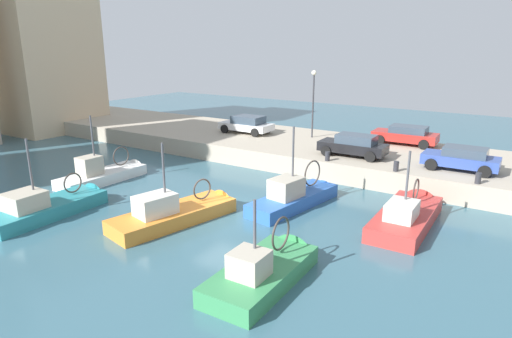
{
  "coord_description": "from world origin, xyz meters",
  "views": [
    {
      "loc": [
        -15.76,
        -12.07,
        7.79
      ],
      "look_at": [
        3.59,
        0.55,
        1.2
      ],
      "focal_mm": 30.74,
      "sensor_mm": 36.0,
      "label": 1
    }
  ],
  "objects_px": {
    "parked_car_black": "(354,145)",
    "parked_car_red": "(406,135)",
    "fishing_boat_blue": "(297,202)",
    "fishing_boat_orange": "(181,217)",
    "fishing_boat_teal": "(54,211)",
    "mooring_bollard_mid": "(396,166)",
    "parked_car_blue": "(462,158)",
    "mooring_bollard_south": "(478,178)",
    "quay_streetlamp": "(313,93)",
    "fishing_boat_red": "(407,220)",
    "parked_car_white": "(247,124)",
    "mooring_bollard_north": "(327,156)",
    "fishing_boat_green": "(268,275)",
    "fishing_boat_white": "(108,178)"
  },
  "relations": [
    {
      "from": "parked_car_white",
      "to": "mooring_bollard_mid",
      "type": "distance_m",
      "value": 13.43
    },
    {
      "from": "mooring_bollard_south",
      "to": "mooring_bollard_mid",
      "type": "distance_m",
      "value": 4.0
    },
    {
      "from": "mooring_bollard_mid",
      "to": "mooring_bollard_north",
      "type": "relative_size",
      "value": 1.0
    },
    {
      "from": "mooring_bollard_mid",
      "to": "quay_streetlamp",
      "type": "bearing_deg",
      "value": 53.99
    },
    {
      "from": "fishing_boat_white",
      "to": "mooring_bollard_north",
      "type": "distance_m",
      "value": 13.09
    },
    {
      "from": "parked_car_black",
      "to": "fishing_boat_red",
      "type": "bearing_deg",
      "value": -139.71
    },
    {
      "from": "fishing_boat_red",
      "to": "fishing_boat_orange",
      "type": "distance_m",
      "value": 10.35
    },
    {
      "from": "parked_car_black",
      "to": "mooring_bollard_north",
      "type": "xyz_separation_m",
      "value": [
        -1.88,
        0.86,
        -0.42
      ]
    },
    {
      "from": "quay_streetlamp",
      "to": "fishing_boat_orange",
      "type": "bearing_deg",
      "value": -177.29
    },
    {
      "from": "fishing_boat_orange",
      "to": "parked_car_blue",
      "type": "height_order",
      "value": "fishing_boat_orange"
    },
    {
      "from": "fishing_boat_orange",
      "to": "mooring_bollard_north",
      "type": "height_order",
      "value": "fishing_boat_orange"
    },
    {
      "from": "mooring_bollard_mid",
      "to": "parked_car_blue",
      "type": "bearing_deg",
      "value": -54.09
    },
    {
      "from": "parked_car_blue",
      "to": "parked_car_red",
      "type": "relative_size",
      "value": 0.91
    },
    {
      "from": "fishing_boat_teal",
      "to": "parked_car_white",
      "type": "distance_m",
      "value": 16.45
    },
    {
      "from": "fishing_boat_white",
      "to": "mooring_bollard_south",
      "type": "height_order",
      "value": "fishing_boat_white"
    },
    {
      "from": "fishing_boat_green",
      "to": "parked_car_black",
      "type": "bearing_deg",
      "value": 9.12
    },
    {
      "from": "fishing_boat_orange",
      "to": "parked_car_red",
      "type": "height_order",
      "value": "fishing_boat_orange"
    },
    {
      "from": "fishing_boat_teal",
      "to": "mooring_bollard_mid",
      "type": "relative_size",
      "value": 11.47
    },
    {
      "from": "parked_car_black",
      "to": "parked_car_red",
      "type": "relative_size",
      "value": 0.96
    },
    {
      "from": "fishing_boat_green",
      "to": "mooring_bollard_south",
      "type": "relative_size",
      "value": 10.13
    },
    {
      "from": "quay_streetlamp",
      "to": "fishing_boat_red",
      "type": "bearing_deg",
      "value": -135.04
    },
    {
      "from": "parked_car_red",
      "to": "parked_car_blue",
      "type": "bearing_deg",
      "value": -138.86
    },
    {
      "from": "parked_car_black",
      "to": "fishing_boat_orange",
      "type": "bearing_deg",
      "value": 160.7
    },
    {
      "from": "fishing_boat_teal",
      "to": "parked_car_white",
      "type": "relative_size",
      "value": 1.54
    },
    {
      "from": "mooring_bollard_north",
      "to": "mooring_bollard_south",
      "type": "bearing_deg",
      "value": -90.0
    },
    {
      "from": "fishing_boat_white",
      "to": "fishing_boat_red",
      "type": "bearing_deg",
      "value": -79.22
    },
    {
      "from": "fishing_boat_orange",
      "to": "parked_car_red",
      "type": "bearing_deg",
      "value": -19.32
    },
    {
      "from": "parked_car_black",
      "to": "parked_car_red",
      "type": "xyz_separation_m",
      "value": [
        5.06,
        -1.78,
        -0.02
      ]
    },
    {
      "from": "fishing_boat_white",
      "to": "parked_car_red",
      "type": "xyz_separation_m",
      "value": [
        14.0,
        -13.57,
        1.74
      ]
    },
    {
      "from": "parked_car_blue",
      "to": "mooring_bollard_south",
      "type": "bearing_deg",
      "value": -151.7
    },
    {
      "from": "fishing_boat_red",
      "to": "parked_car_red",
      "type": "height_order",
      "value": "fishing_boat_red"
    },
    {
      "from": "fishing_boat_orange",
      "to": "fishing_boat_white",
      "type": "bearing_deg",
      "value": 74.04
    },
    {
      "from": "fishing_boat_teal",
      "to": "quay_streetlamp",
      "type": "distance_m",
      "value": 18.82
    },
    {
      "from": "mooring_bollard_mid",
      "to": "parked_car_red",
      "type": "bearing_deg",
      "value": 11.13
    },
    {
      "from": "parked_car_blue",
      "to": "mooring_bollard_mid",
      "type": "height_order",
      "value": "parked_car_blue"
    },
    {
      "from": "parked_car_white",
      "to": "quay_streetlamp",
      "type": "bearing_deg",
      "value": -75.39
    },
    {
      "from": "fishing_boat_white",
      "to": "parked_car_white",
      "type": "xyz_separation_m",
      "value": [
        11.43,
        -2.25,
        1.76
      ]
    },
    {
      "from": "parked_car_red",
      "to": "quay_streetlamp",
      "type": "distance_m",
      "value": 7.03
    },
    {
      "from": "fishing_boat_orange",
      "to": "mooring_bollard_mid",
      "type": "distance_m",
      "value": 11.77
    },
    {
      "from": "fishing_boat_teal",
      "to": "mooring_bollard_mid",
      "type": "xyz_separation_m",
      "value": [
        11.98,
        -12.73,
        1.35
      ]
    },
    {
      "from": "mooring_bollard_mid",
      "to": "parked_car_white",
      "type": "bearing_deg",
      "value": 71.01
    },
    {
      "from": "fishing_boat_green",
      "to": "parked_car_black",
      "type": "relative_size",
      "value": 1.37
    },
    {
      "from": "fishing_boat_red",
      "to": "fishing_boat_blue",
      "type": "distance_m",
      "value": 5.32
    },
    {
      "from": "fishing_boat_green",
      "to": "parked_car_blue",
      "type": "xyz_separation_m",
      "value": [
        13.62,
        -3.87,
        1.77
      ]
    },
    {
      "from": "fishing_boat_blue",
      "to": "fishing_boat_orange",
      "type": "relative_size",
      "value": 0.95
    },
    {
      "from": "parked_car_black",
      "to": "mooring_bollard_south",
      "type": "height_order",
      "value": "parked_car_black"
    },
    {
      "from": "mooring_bollard_south",
      "to": "fishing_boat_orange",
      "type": "bearing_deg",
      "value": 130.09
    },
    {
      "from": "fishing_boat_orange",
      "to": "fishing_boat_teal",
      "type": "bearing_deg",
      "value": 115.25
    },
    {
      "from": "fishing_boat_orange",
      "to": "parked_car_blue",
      "type": "bearing_deg",
      "value": -41.1
    },
    {
      "from": "fishing_boat_blue",
      "to": "quay_streetlamp",
      "type": "relative_size",
      "value": 1.35
    }
  ]
}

